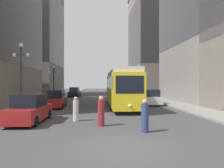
{
  "coord_description": "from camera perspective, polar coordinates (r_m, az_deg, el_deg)",
  "views": [
    {
      "loc": [
        -0.96,
        -8.73,
        2.52
      ],
      "look_at": [
        0.48,
        12.89,
        2.48
      ],
      "focal_mm": 34.76,
      "sensor_mm": 36.0,
      "label": 1
    }
  ],
  "objects": [
    {
      "name": "pedestrian_on_sidewalk",
      "position": [
        11.44,
        8.63,
        -8.53
      ],
      "size": [
        0.39,
        0.39,
        1.72
      ],
      "rotation": [
        0.0,
        0.0,
        3.0
      ],
      "color": "navy",
      "rests_on": "ground"
    },
    {
      "name": "pedestrian_crossing_near",
      "position": [
        14.84,
        -9.51,
        -6.69
      ],
      "size": [
        0.37,
        0.37,
        1.64
      ],
      "rotation": [
        0.0,
        0.0,
        5.48
      ],
      "color": "beige",
      "rests_on": "ground"
    },
    {
      "name": "parked_car_left_far",
      "position": [
        15.21,
        -20.79,
        -6.22
      ],
      "size": [
        2.0,
        4.91,
        1.82
      ],
      "rotation": [
        0.0,
        0.0,
        -0.03
      ],
      "color": "black",
      "rests_on": "ground"
    },
    {
      "name": "pedestrian_crossing_far",
      "position": [
        12.94,
        -2.89,
        -7.38
      ],
      "size": [
        0.4,
        0.4,
        1.79
      ],
      "rotation": [
        0.0,
        0.0,
        2.05
      ],
      "color": "maroon",
      "rests_on": "ground"
    },
    {
      "name": "streetcar",
      "position": [
        24.09,
        2.3,
        -0.88
      ],
      "size": [
        2.77,
        14.81,
        3.89
      ],
      "rotation": [
        0.0,
        0.0,
        -0.01
      ],
      "color": "black",
      "rests_on": "ground"
    },
    {
      "name": "parked_car_right_far",
      "position": [
        26.06,
        10.28,
        -3.58
      ],
      "size": [
        2.06,
        4.37,
        1.82
      ],
      "rotation": [
        0.0,
        0.0,
        3.09
      ],
      "color": "black",
      "rests_on": "ground"
    },
    {
      "name": "building_right_midblock",
      "position": [
        67.3,
        12.29,
        11.56
      ],
      "size": [
        16.01,
        22.08,
        30.77
      ],
      "color": "slate",
      "rests_on": "ground"
    },
    {
      "name": "sidewalk_right",
      "position": [
        49.63,
        6.78,
        -2.7
      ],
      "size": [
        2.96,
        120.0,
        0.15
      ],
      "primitive_type": "cube",
      "color": "gray",
      "rests_on": "ground"
    },
    {
      "name": "ground_plane",
      "position": [
        9.14,
        2.47,
        -15.91
      ],
      "size": [
        200.0,
        200.0,
        0.0
      ],
      "primitive_type": "plane",
      "color": "#424244"
    },
    {
      "name": "parked_car_left_near",
      "position": [
        23.72,
        -14.57,
        -3.94
      ],
      "size": [
        2.03,
        4.94,
        1.82
      ],
      "rotation": [
        0.0,
        0.0,
        0.04
      ],
      "color": "black",
      "rests_on": "ground"
    },
    {
      "name": "sidewalk_left",
      "position": [
        49.32,
        -12.22,
        -2.72
      ],
      "size": [
        2.96,
        120.0,
        0.15
      ],
      "primitive_type": "cube",
      "color": "gray",
      "rests_on": "ground"
    },
    {
      "name": "lamp_post_left_far",
      "position": [
        32.37,
        -15.08,
        1.72
      ],
      "size": [
        1.41,
        0.36,
        4.93
      ],
      "color": "#333338",
      "rests_on": "sidewalk_left"
    },
    {
      "name": "building_left_corner",
      "position": [
        52.24,
        -22.7,
        12.31
      ],
      "size": [
        16.27,
        17.66,
        26.32
      ],
      "color": "slate",
      "rests_on": "ground"
    },
    {
      "name": "parked_car_left_mid",
      "position": [
        42.29,
        -9.82,
        -2.15
      ],
      "size": [
        2.06,
        4.83,
        1.82
      ],
      "rotation": [
        0.0,
        0.0,
        -0.05
      ],
      "color": "black",
      "rests_on": "ground"
    },
    {
      "name": "lamp_post_left_near",
      "position": [
        19.45,
        -22.82,
        4.16
      ],
      "size": [
        1.41,
        0.36,
        5.73
      ],
      "color": "#333338",
      "rests_on": "sidewalk_left"
    },
    {
      "name": "transit_bus",
      "position": [
        40.27,
        4.81,
        -0.7
      ],
      "size": [
        2.97,
        11.55,
        3.45
      ],
      "rotation": [
        0.0,
        0.0,
        0.03
      ],
      "color": "black",
      "rests_on": "ground"
    }
  ]
}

